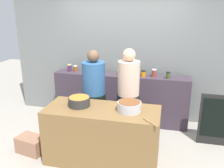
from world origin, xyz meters
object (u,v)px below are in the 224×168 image
(chalkboard_sign, at_px, (214,120))
(preserve_jar_2, at_px, (99,69))
(preserve_jar_5, at_px, (143,73))
(cooking_pot_center, at_px, (129,106))
(preserve_jar_6, at_px, (154,73))
(preserve_jar_3, at_px, (119,72))
(cook_in_cap, at_px, (128,103))
(preserve_jar_7, at_px, (168,75))
(cook_with_tongs, at_px, (94,102))
(preserve_jar_1, at_px, (75,68))
(preserve_jar_4, at_px, (136,72))
(cooking_pot_left, at_px, (79,101))
(wooden_spoon, at_px, (150,123))
(preserve_jar_0, at_px, (70,68))
(bread_crate, at_px, (31,144))

(chalkboard_sign, bearing_deg, preserve_jar_2, 165.20)
(preserve_jar_5, height_order, cooking_pot_center, preserve_jar_5)
(preserve_jar_2, relative_size, cooking_pot_center, 0.37)
(preserve_jar_6, bearing_deg, preserve_jar_3, -176.95)
(cook_in_cap, height_order, chalkboard_sign, cook_in_cap)
(preserve_jar_3, relative_size, chalkboard_sign, 0.12)
(preserve_jar_7, bearing_deg, cook_with_tongs, -147.59)
(cook_with_tongs, bearing_deg, preserve_jar_1, 127.53)
(preserve_jar_1, height_order, preserve_jar_2, preserve_jar_2)
(preserve_jar_6, xyz_separation_m, cooking_pot_center, (-0.25, -1.38, -0.14))
(preserve_jar_5, bearing_deg, preserve_jar_6, 9.19)
(preserve_jar_4, bearing_deg, cooking_pot_left, -115.80)
(wooden_spoon, bearing_deg, preserve_jar_5, 99.60)
(cook_with_tongs, height_order, chalkboard_sign, cook_with_tongs)
(preserve_jar_0, distance_m, preserve_jar_1, 0.12)
(cook_with_tongs, bearing_deg, preserve_jar_7, 32.41)
(preserve_jar_0, height_order, cook_with_tongs, cook_with_tongs)
(preserve_jar_0, bearing_deg, preserve_jar_7, -2.39)
(wooden_spoon, height_order, chalkboard_sign, chalkboard_sign)
(preserve_jar_2, xyz_separation_m, preserve_jar_7, (1.38, -0.12, 0.00))
(cooking_pot_left, height_order, cook_with_tongs, cook_with_tongs)
(cook_with_tongs, bearing_deg, preserve_jar_6, 41.67)
(cooking_pot_center, bearing_deg, preserve_jar_6, 79.82)
(preserve_jar_1, relative_size, preserve_jar_4, 1.05)
(cooking_pot_left, relative_size, cooking_pot_center, 0.95)
(preserve_jar_4, distance_m, preserve_jar_7, 0.62)
(preserve_jar_3, relative_size, preserve_jar_6, 0.74)
(preserve_jar_2, relative_size, chalkboard_sign, 0.14)
(bread_crate, bearing_deg, preserve_jar_3, 50.39)
(preserve_jar_1, relative_size, cook_in_cap, 0.07)
(cook_with_tongs, distance_m, bread_crate, 1.25)
(preserve_jar_4, xyz_separation_m, preserve_jar_6, (0.35, -0.02, 0.02))
(cooking_pot_center, bearing_deg, preserve_jar_0, 136.77)
(preserve_jar_6, xyz_separation_m, cook_in_cap, (-0.36, -0.83, -0.32))
(preserve_jar_4, bearing_deg, wooden_spoon, -75.92)
(preserve_jar_1, xyz_separation_m, preserve_jar_3, (0.94, -0.07, -0.01))
(preserve_jar_3, bearing_deg, preserve_jar_0, 177.45)
(preserve_jar_2, distance_m, cooking_pot_left, 1.43)
(preserve_jar_0, bearing_deg, cooking_pot_left, -62.53)
(cooking_pot_left, height_order, cook_in_cap, cook_in_cap)
(preserve_jar_1, height_order, cooking_pot_left, preserve_jar_1)
(preserve_jar_7, bearing_deg, chalkboard_sign, -29.30)
(preserve_jar_5, bearing_deg, preserve_jar_7, -4.89)
(preserve_jar_0, xyz_separation_m, cook_in_cap, (1.38, -0.84, -0.32))
(preserve_jar_3, height_order, preserve_jar_4, preserve_jar_4)
(cook_with_tongs, bearing_deg, cooking_pot_center, -37.96)
(wooden_spoon, bearing_deg, cooking_pot_left, 163.06)
(preserve_jar_0, distance_m, preserve_jar_5, 1.53)
(preserve_jar_6, distance_m, bread_crate, 2.54)
(cook_in_cap, bearing_deg, chalkboard_sign, 11.77)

